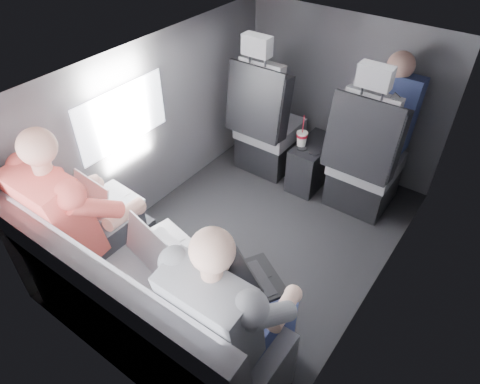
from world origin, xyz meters
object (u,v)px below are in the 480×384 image
Objects in this scene: center_console at (312,163)px; laptop_white at (106,198)px; laptop_black at (253,280)px; front_seat_left at (266,129)px; rear_bench at (146,312)px; front_seat_right at (364,165)px; passenger_rear_left at (81,217)px; passenger_rear_right at (231,313)px; soda_cup at (302,138)px; passenger_front_right at (389,112)px; laptop_silver at (160,245)px.

laptop_white reaches higher than center_console.
laptop_black is (0.50, -1.62, 0.43)m from center_console.
front_seat_left is 1.62m from laptop_white.
rear_bench is 4.67× the size of laptop_white.
front_seat_right is 3.20× the size of laptop_black.
passenger_rear_right is (1.08, 0.00, -0.02)m from passenger_rear_left.
passenger_rear_left reaches higher than laptop_white.
soda_cup is 0.69m from passenger_front_right.
passenger_front_right is at bearing 29.46° from soda_cup.
passenger_front_right is (0.53, 1.94, 0.12)m from laptop_silver.
passenger_rear_left reaches higher than front_seat_left.
center_console is at bearing -155.39° from passenger_front_right.
front_seat_right reaches higher than soda_cup.
passenger_rear_right is at bearing 10.29° from rear_bench.
passenger_front_right is (0.93, 0.26, 0.35)m from front_seat_left.
laptop_white is 2.14m from passenger_front_right.
laptop_black is at bearing -72.99° from center_console.
rear_bench reaches higher than laptop_silver.
front_seat_left is at bearing 84.71° from laptop_white.
center_console is at bearing 5.07° from front_seat_left.
soda_cup is 0.36× the size of passenger_front_right.
passenger_rear_left is (-0.49, -1.75, 0.18)m from soda_cup.
passenger_rear_right is 1.58× the size of passenger_front_right.
front_seat_right is 0.98× the size of passenger_rear_left.
center_console is 0.76m from passenger_front_right.
passenger_rear_right is (0.60, -1.75, 0.16)m from soda_cup.
rear_bench is at bearing -90.00° from center_console.
front_seat_left is 3.30× the size of laptop_silver.
passenger_rear_right reaches higher than passenger_front_right.
laptop_black is at bearing -69.52° from soda_cup.
rear_bench is at bearing -27.16° from laptop_white.
front_seat_right is 1.82m from passenger_rear_right.
rear_bench is 0.75m from laptop_white.
front_seat_left reaches higher than center_console.
passenger_rear_left is 1.64× the size of passenger_front_right.
center_console is 0.61× the size of passenger_front_right.
laptop_white is at bearing 100.04° from passenger_rear_left.
laptop_white is (-0.15, -1.60, 0.23)m from front_seat_left.
center_console is at bearing 88.35° from laptop_silver.
passenger_front_right is (1.04, 2.07, 0.09)m from passenger_rear_left.
passenger_rear_right is at bearing -83.27° from laptop_black.
laptop_silver is at bearing -91.65° from center_console.
soda_cup is at bearing 71.27° from laptop_white.
passenger_rear_left is at bearing -93.49° from front_seat_left.
soda_cup is at bearing 108.83° from passenger_rear_right.
front_seat_left is 1.02m from passenger_front_right.
laptop_silver is 0.56m from laptop_black.
rear_bench is 5.68× the size of soda_cup.
laptop_black is 1.08m from passenger_rear_left.
soda_cup is 0.82× the size of laptop_white.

